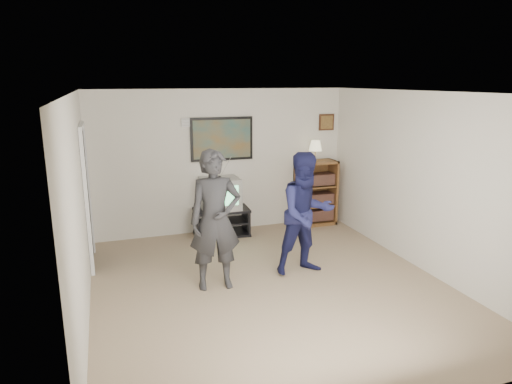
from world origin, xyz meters
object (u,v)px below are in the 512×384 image
crt_television (220,194)px  person_short (306,214)px  bookshelf (316,193)px  person_tall (215,220)px  media_stand (221,222)px

crt_television → person_short: 2.06m
bookshelf → person_tall: (-2.40, -2.03, 0.31)m
media_stand → bookshelf: bookshelf is taller
crt_television → bookshelf: bearing=1.1°
crt_television → bookshelf: 1.84m
bookshelf → person_short: person_short is taller
crt_television → media_stand: bearing=-0.5°
crt_television → person_tall: 2.06m
media_stand → person_short: 2.14m
media_stand → person_short: bearing=-66.2°
bookshelf → person_short: 2.27m
crt_television → bookshelf: size_ratio=0.53×
bookshelf → crt_television: bearing=-178.4°
person_tall → person_short: person_tall is taller
media_stand → crt_television: size_ratio=1.53×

